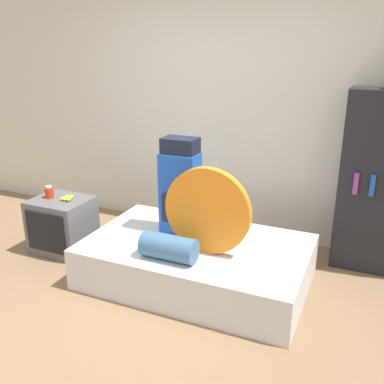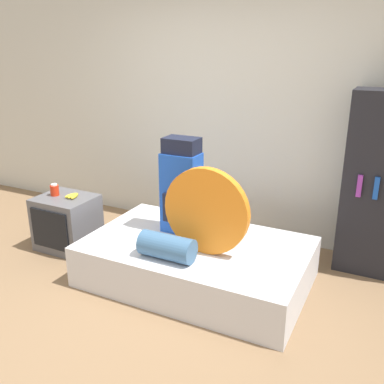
# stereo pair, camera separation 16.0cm
# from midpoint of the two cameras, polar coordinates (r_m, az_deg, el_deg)

# --- Properties ---
(ground_plane) EXTENTS (16.00, 16.00, 0.00)m
(ground_plane) POSITION_cam_midpoint_polar(r_m,az_deg,el_deg) (3.40, -9.30, -16.54)
(ground_plane) COLOR #846647
(wall_back) EXTENTS (8.00, 0.05, 2.60)m
(wall_back) POSITION_cam_midpoint_polar(r_m,az_deg,el_deg) (4.51, 3.05, 10.57)
(wall_back) COLOR silver
(wall_back) RESTS_ON ground_plane
(bed) EXTENTS (1.87, 1.17, 0.36)m
(bed) POSITION_cam_midpoint_polar(r_m,az_deg,el_deg) (3.76, -0.61, -9.23)
(bed) COLOR silver
(bed) RESTS_ON ground_plane
(backpack) EXTENTS (0.33, 0.25, 0.85)m
(backpack) POSITION_cam_midpoint_polar(r_m,az_deg,el_deg) (3.75, -2.83, 0.59)
(backpack) COLOR blue
(backpack) RESTS_ON bed
(tent_bag) EXTENTS (0.71, 0.07, 0.71)m
(tent_bag) POSITION_cam_midpoint_polar(r_m,az_deg,el_deg) (3.38, 0.72, -2.55)
(tent_bag) COLOR orange
(tent_bag) RESTS_ON bed
(sleeping_roll) EXTENTS (0.44, 0.20, 0.20)m
(sleeping_roll) POSITION_cam_midpoint_polar(r_m,az_deg,el_deg) (3.38, -4.48, -7.38)
(sleeping_roll) COLOR #3D668E
(sleeping_roll) RESTS_ON bed
(television) EXTENTS (0.55, 0.49, 0.54)m
(television) POSITION_cam_midpoint_polar(r_m,az_deg,el_deg) (4.47, -17.89, -4.20)
(television) COLOR #5B5B60
(television) RESTS_ON ground_plane
(canister) EXTENTS (0.08, 0.08, 0.12)m
(canister) POSITION_cam_midpoint_polar(r_m,az_deg,el_deg) (4.44, -19.48, -0.03)
(canister) COLOR red
(canister) RESTS_ON television
(banana_bunch) EXTENTS (0.12, 0.15, 0.04)m
(banana_bunch) POSITION_cam_midpoint_polar(r_m,az_deg,el_deg) (4.34, -17.15, -0.74)
(banana_bunch) COLOR yellow
(banana_bunch) RESTS_ON television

